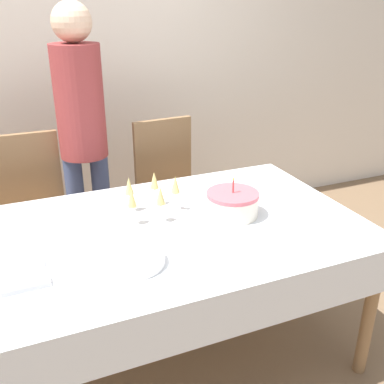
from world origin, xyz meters
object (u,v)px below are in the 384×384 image
Objects in this scene: dining_chair_far_right at (170,187)px; birthday_cake at (232,203)px; person_standing at (82,123)px; dining_chair_far_left at (32,210)px; plate_stack_main at (132,260)px; champagne_tray at (151,201)px.

dining_chair_far_right reaches higher than birthday_cake.
person_standing is at bearing 175.17° from dining_chair_far_right.
dining_chair_far_left reaches higher than plate_stack_main.
champagne_tray is (-0.36, 0.14, 0.01)m from birthday_cake.
person_standing is (0.34, 0.04, 0.48)m from dining_chair_far_left.
birthday_cake is 0.38m from champagne_tray.
birthday_cake is 0.15× the size of person_standing.
dining_chair_far_left and dining_chair_far_right have the same top height.
birthday_cake reaches higher than plate_stack_main.
dining_chair_far_left is 1.25m from birthday_cake.
person_standing is at bearing 7.38° from dining_chair_far_left.
dining_chair_far_right is 0.90m from birthday_cake.
person_standing reaches higher than dining_chair_far_right.
dining_chair_far_right is at bearing 62.86° from plate_stack_main.
dining_chair_far_left is 0.87m from dining_chair_far_right.
plate_stack_main is at bearing -157.33° from birthday_cake.
dining_chair_far_left reaches higher than birthday_cake.
plate_stack_main is 0.15× the size of person_standing.
person_standing is (-0.17, 0.76, 0.21)m from champagne_tray.
plate_stack_main is at bearing -118.25° from champagne_tray.
dining_chair_far_right is 3.91× the size of birthday_cake.
dining_chair_far_right is 1.25m from plate_stack_main.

